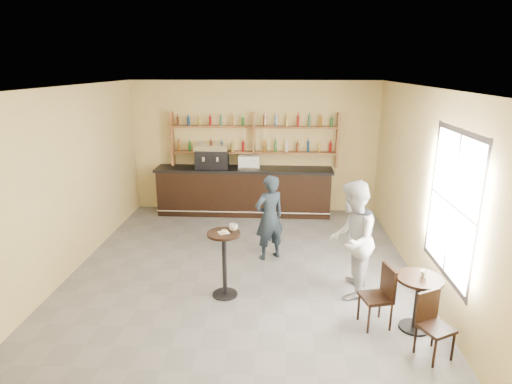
# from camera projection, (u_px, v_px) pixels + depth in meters

# --- Properties ---
(floor) EXTENTS (7.00, 7.00, 0.00)m
(floor) POSITION_uv_depth(u_px,v_px,m) (242.00, 272.00, 7.61)
(floor) COLOR slate
(floor) RESTS_ON ground
(ceiling) EXTENTS (7.00, 7.00, 0.00)m
(ceiling) POSITION_uv_depth(u_px,v_px,m) (240.00, 87.00, 6.70)
(ceiling) COLOR white
(ceiling) RESTS_ON wall_back
(wall_back) EXTENTS (7.00, 0.00, 7.00)m
(wall_back) POSITION_uv_depth(u_px,v_px,m) (254.00, 147.00, 10.50)
(wall_back) COLOR #DDC27D
(wall_back) RESTS_ON floor
(wall_front) EXTENTS (7.00, 0.00, 7.00)m
(wall_front) POSITION_uv_depth(u_px,v_px,m) (206.00, 290.00, 3.80)
(wall_front) COLOR #DDC27D
(wall_front) RESTS_ON floor
(wall_left) EXTENTS (0.00, 7.00, 7.00)m
(wall_left) POSITION_uv_depth(u_px,v_px,m) (67.00, 183.00, 7.32)
(wall_left) COLOR #DDC27D
(wall_left) RESTS_ON floor
(wall_right) EXTENTS (0.00, 7.00, 7.00)m
(wall_right) POSITION_uv_depth(u_px,v_px,m) (424.00, 188.00, 6.99)
(wall_right) COLOR #DDC27D
(wall_right) RESTS_ON floor
(window_pane) EXTENTS (0.00, 2.00, 2.00)m
(window_pane) POSITION_uv_depth(u_px,v_px,m) (452.00, 205.00, 5.81)
(window_pane) COLOR white
(window_pane) RESTS_ON wall_right
(window_frame) EXTENTS (0.04, 1.70, 2.10)m
(window_frame) POSITION_uv_depth(u_px,v_px,m) (452.00, 205.00, 5.81)
(window_frame) COLOR black
(window_frame) RESTS_ON wall_right
(shelf_unit) EXTENTS (4.00, 0.26, 1.40)m
(shelf_unit) POSITION_uv_depth(u_px,v_px,m) (254.00, 140.00, 10.32)
(shelf_unit) COLOR brown
(shelf_unit) RESTS_ON wall_back
(liquor_bottles) EXTENTS (3.68, 0.10, 1.00)m
(liquor_bottles) POSITION_uv_depth(u_px,v_px,m) (254.00, 133.00, 10.27)
(liquor_bottles) COLOR #8C5919
(liquor_bottles) RESTS_ON shelf_unit
(bar_counter) EXTENTS (4.26, 0.83, 1.15)m
(bar_counter) POSITION_uv_depth(u_px,v_px,m) (244.00, 191.00, 10.47)
(bar_counter) COLOR black
(bar_counter) RESTS_ON floor
(espresso_machine) EXTENTS (0.80, 0.54, 0.56)m
(espresso_machine) POSITION_uv_depth(u_px,v_px,m) (212.00, 156.00, 10.27)
(espresso_machine) COLOR black
(espresso_machine) RESTS_ON bar_counter
(pastry_case) EXTENTS (0.54, 0.45, 0.31)m
(pastry_case) POSITION_uv_depth(u_px,v_px,m) (249.00, 162.00, 10.26)
(pastry_case) COLOR silver
(pastry_case) RESTS_ON bar_counter
(pedestal_table) EXTENTS (0.61, 0.61, 1.07)m
(pedestal_table) POSITION_uv_depth(u_px,v_px,m) (224.00, 264.00, 6.68)
(pedestal_table) COLOR black
(pedestal_table) RESTS_ON floor
(napkin) EXTENTS (0.21, 0.21, 0.00)m
(napkin) POSITION_uv_depth(u_px,v_px,m) (224.00, 233.00, 6.53)
(napkin) COLOR white
(napkin) RESTS_ON pedestal_table
(donut) EXTENTS (0.13, 0.13, 0.04)m
(donut) POSITION_uv_depth(u_px,v_px,m) (224.00, 231.00, 6.52)
(donut) COLOR #CE8F4B
(donut) RESTS_ON napkin
(cup_pedestal) EXTENTS (0.14, 0.14, 0.11)m
(cup_pedestal) POSITION_uv_depth(u_px,v_px,m) (233.00, 227.00, 6.61)
(cup_pedestal) COLOR white
(cup_pedestal) RESTS_ON pedestal_table
(man_main) EXTENTS (0.71, 0.64, 1.63)m
(man_main) POSITION_uv_depth(u_px,v_px,m) (269.00, 218.00, 7.94)
(man_main) COLOR black
(man_main) RESTS_ON floor
(cafe_table) EXTENTS (0.68, 0.68, 0.79)m
(cafe_table) POSITION_uv_depth(u_px,v_px,m) (417.00, 303.00, 5.86)
(cafe_table) COLOR black
(cafe_table) RESTS_ON floor
(cup_cafe) EXTENTS (0.13, 0.13, 0.10)m
(cup_cafe) POSITION_uv_depth(u_px,v_px,m) (424.00, 274.00, 5.73)
(cup_cafe) COLOR white
(cup_cafe) RESTS_ON cafe_table
(chair_west) EXTENTS (0.47, 0.47, 0.89)m
(chair_west) POSITION_uv_depth(u_px,v_px,m) (376.00, 297.00, 5.92)
(chair_west) COLOR black
(chair_west) RESTS_ON floor
(chair_south) EXTENTS (0.49, 0.49, 0.84)m
(chair_south) POSITION_uv_depth(u_px,v_px,m) (436.00, 327.00, 5.27)
(chair_south) COLOR black
(chair_south) RESTS_ON floor
(patron_second) EXTENTS (0.93, 1.07, 1.87)m
(patron_second) POSITION_uv_depth(u_px,v_px,m) (352.00, 240.00, 6.62)
(patron_second) COLOR #ABAAB0
(patron_second) RESTS_ON floor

